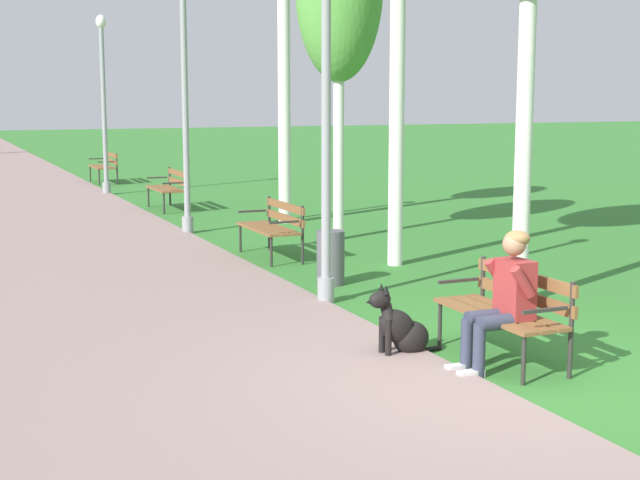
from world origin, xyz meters
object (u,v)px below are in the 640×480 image
(person_seated_on_near_bench, at_px, (504,295))
(lamp_post_far, at_px, (104,103))
(park_bench_near, at_px, (507,306))
(park_bench_far, at_px, (169,186))
(lamp_post_mid, at_px, (185,92))
(park_bench_mid, at_px, (274,224))
(litter_bin, at_px, (331,258))
(lamp_post_near, at_px, (326,93))
(park_bench_furthest, at_px, (105,164))
(dog_black, at_px, (401,329))

(person_seated_on_near_bench, distance_m, lamp_post_far, 16.29)
(park_bench_near, bearing_deg, park_bench_far, 89.99)
(park_bench_far, xyz_separation_m, lamp_post_mid, (-0.56, -3.46, 1.95))
(park_bench_mid, distance_m, park_bench_far, 6.41)
(lamp_post_far, xyz_separation_m, litter_bin, (0.59, -12.13, -1.87))
(park_bench_mid, xyz_separation_m, person_seated_on_near_bench, (-0.17, -6.24, 0.17))
(park_bench_near, bearing_deg, lamp_post_far, 92.37)
(lamp_post_near, bearing_deg, park_bench_furthest, 88.44)
(park_bench_far, height_order, litter_bin, park_bench_far)
(park_bench_far, bearing_deg, lamp_post_far, 100.53)
(park_bench_near, xyz_separation_m, park_bench_far, (0.00, 12.40, 0.00))
(park_bench_far, bearing_deg, person_seated_on_near_bench, -90.95)
(park_bench_mid, xyz_separation_m, litter_bin, (-0.03, -2.16, -0.16))
(lamp_post_near, distance_m, litter_bin, 2.35)
(lamp_post_far, bearing_deg, park_bench_furthest, 79.87)
(person_seated_on_near_bench, distance_m, dog_black, 1.06)
(park_bench_far, xyz_separation_m, person_seated_on_near_bench, (-0.21, -12.65, 0.17))
(lamp_post_far, bearing_deg, dog_black, -90.57)
(park_bench_mid, bearing_deg, lamp_post_mid, 99.96)
(park_bench_near, height_order, park_bench_mid, same)
(park_bench_mid, height_order, lamp_post_near, lamp_post_near)
(person_seated_on_near_bench, height_order, lamp_post_mid, lamp_post_mid)
(park_bench_far, relative_size, person_seated_on_near_bench, 1.20)
(person_seated_on_near_bench, bearing_deg, litter_bin, 88.12)
(lamp_post_near, bearing_deg, lamp_post_mid, 90.03)
(park_bench_near, height_order, dog_black, park_bench_near)
(dog_black, relative_size, litter_bin, 1.19)
(park_bench_far, xyz_separation_m, lamp_post_near, (-0.56, -9.52, 1.93))
(dog_black, height_order, lamp_post_near, lamp_post_near)
(litter_bin, bearing_deg, lamp_post_mid, 95.43)
(litter_bin, bearing_deg, dog_black, -102.61)
(dog_black, bearing_deg, person_seated_on_near_bench, -51.55)
(park_bench_mid, bearing_deg, park_bench_near, -89.60)
(person_seated_on_near_bench, bearing_deg, park_bench_furthest, 89.73)
(park_bench_mid, height_order, litter_bin, park_bench_mid)
(lamp_post_far, bearing_deg, park_bench_near, -87.63)
(person_seated_on_near_bench, xyz_separation_m, lamp_post_near, (-0.35, 3.12, 1.76))
(park_bench_far, relative_size, park_bench_furthest, 1.00)
(dog_black, distance_m, lamp_post_mid, 8.71)
(person_seated_on_near_bench, relative_size, litter_bin, 1.79)
(person_seated_on_near_bench, xyz_separation_m, litter_bin, (0.13, 4.08, -0.33))
(lamp_post_mid, distance_m, lamp_post_far, 7.03)
(park_bench_furthest, distance_m, lamp_post_mid, 10.26)
(lamp_post_mid, xyz_separation_m, litter_bin, (0.49, -5.11, -2.11))
(park_bench_near, xyz_separation_m, litter_bin, (-0.07, 3.83, -0.16))
(lamp_post_near, distance_m, lamp_post_mid, 6.07)
(park_bench_mid, xyz_separation_m, park_bench_far, (0.04, 6.41, 0.00))
(lamp_post_mid, bearing_deg, litter_bin, -84.57)
(park_bench_near, distance_m, park_bench_furthest, 19.01)
(park_bench_near, xyz_separation_m, dog_black, (-0.81, 0.52, -0.25))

